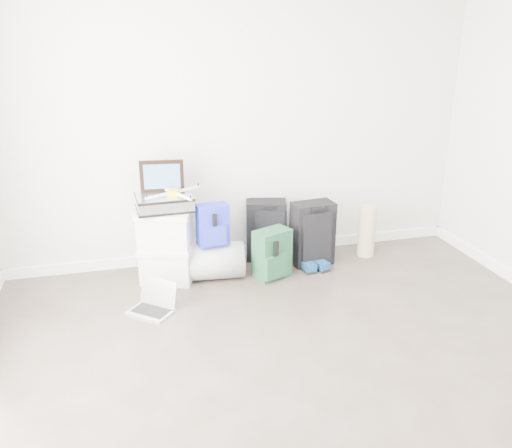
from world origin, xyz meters
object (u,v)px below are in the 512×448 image
object	(u,v)px
boxes_stack	(167,245)
duffel_bag	(213,261)
briefcase	(164,203)
large_suitcase	(266,230)
carry_on	(313,234)
laptop	(154,304)

from	to	relation	value
boxes_stack	duffel_bag	bearing A→B (deg)	8.46
briefcase	duffel_bag	bearing A→B (deg)	-13.39
large_suitcase	carry_on	bearing A→B (deg)	-14.86
boxes_stack	carry_on	size ratio (longest dim) A/B	1.09
duffel_bag	laptop	size ratio (longest dim) A/B	1.31
laptop	large_suitcase	bearing A→B (deg)	74.13
large_suitcase	laptop	distance (m)	1.42
briefcase	carry_on	xyz separation A→B (m)	(1.39, 0.00, -0.43)
large_suitcase	laptop	size ratio (longest dim) A/B	1.43
boxes_stack	laptop	world-z (taller)	boxes_stack
carry_on	laptop	size ratio (longest dim) A/B	1.47
duffel_bag	carry_on	size ratio (longest dim) A/B	0.89
large_suitcase	briefcase	bearing A→B (deg)	-154.02
carry_on	laptop	bearing A→B (deg)	-166.56
boxes_stack	large_suitcase	xyz separation A→B (m)	(0.99, 0.22, -0.04)
boxes_stack	duffel_bag	world-z (taller)	boxes_stack
large_suitcase	laptop	xyz separation A→B (m)	(-1.17, -0.77, -0.24)
boxes_stack	laptop	bearing A→B (deg)	-88.19
laptop	duffel_bag	bearing A→B (deg)	79.67
boxes_stack	briefcase	size ratio (longest dim) A/B	1.41
large_suitcase	carry_on	xyz separation A→B (m)	(0.40, -0.22, 0.01)
boxes_stack	briefcase	world-z (taller)	briefcase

